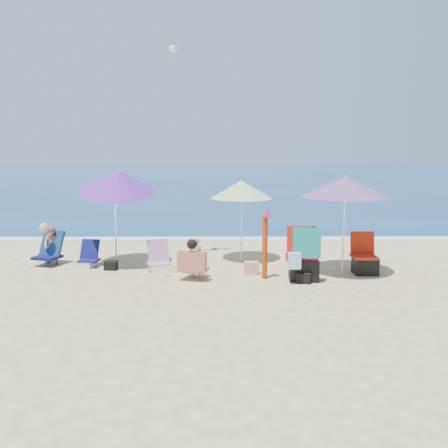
{
  "coord_description": "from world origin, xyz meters",
  "views": [
    {
      "loc": [
        -0.36,
        -9.31,
        2.67
      ],
      "look_at": [
        -0.3,
        1.0,
        1.1
      ],
      "focal_mm": 38.71,
      "sensor_mm": 36.0,
      "label": 1
    }
  ],
  "objects_px": {
    "umbrella_blue": "(117,181)",
    "umbrella_striped": "(241,190)",
    "chair_navy": "(86,260)",
    "person_center": "(194,259)",
    "umbrella_turquoise": "(345,187)",
    "seagull": "(173,49)",
    "person_left": "(51,245)",
    "chair_rainbow": "(160,263)",
    "camp_chair_right": "(303,261)",
    "camp_chair_left": "(365,261)",
    "furled_umbrella": "(265,240)"
  },
  "relations": [
    {
      "from": "umbrella_turquoise",
      "to": "furled_umbrella",
      "type": "distance_m",
      "value": 2.09
    },
    {
      "from": "chair_rainbow",
      "to": "person_left",
      "type": "xyz_separation_m",
      "value": [
        -2.65,
        0.66,
        0.29
      ]
    },
    {
      "from": "umbrella_turquoise",
      "to": "furled_umbrella",
      "type": "xyz_separation_m",
      "value": [
        -1.73,
        -0.44,
        -1.08
      ]
    },
    {
      "from": "chair_rainbow",
      "to": "camp_chair_right",
      "type": "bearing_deg",
      "value": -14.51
    },
    {
      "from": "chair_navy",
      "to": "camp_chair_left",
      "type": "distance_m",
      "value": 6.31
    },
    {
      "from": "seagull",
      "to": "umbrella_striped",
      "type": "bearing_deg",
      "value": -5.07
    },
    {
      "from": "seagull",
      "to": "person_left",
      "type": "bearing_deg",
      "value": -170.01
    },
    {
      "from": "umbrella_turquoise",
      "to": "seagull",
      "type": "xyz_separation_m",
      "value": [
        -3.76,
        1.44,
        3.11
      ]
    },
    {
      "from": "person_left",
      "to": "camp_chair_right",
      "type": "bearing_deg",
      "value": -14.24
    },
    {
      "from": "camp_chair_left",
      "to": "person_center",
      "type": "height_order",
      "value": "camp_chair_left"
    },
    {
      "from": "person_center",
      "to": "umbrella_blue",
      "type": "bearing_deg",
      "value": 146.11
    },
    {
      "from": "chair_rainbow",
      "to": "camp_chair_left",
      "type": "distance_m",
      "value": 4.51
    },
    {
      "from": "person_center",
      "to": "umbrella_turquoise",
      "type": "bearing_deg",
      "value": 7.58
    },
    {
      "from": "chair_navy",
      "to": "camp_chair_right",
      "type": "xyz_separation_m",
      "value": [
        4.84,
        -1.19,
        0.25
      ]
    },
    {
      "from": "chair_navy",
      "to": "seagull",
      "type": "relative_size",
      "value": 0.68
    },
    {
      "from": "umbrella_blue",
      "to": "furled_umbrella",
      "type": "height_order",
      "value": "umbrella_blue"
    },
    {
      "from": "camp_chair_left",
      "to": "person_left",
      "type": "height_order",
      "value": "person_left"
    },
    {
      "from": "person_left",
      "to": "seagull",
      "type": "relative_size",
      "value": 1.12
    },
    {
      "from": "furled_umbrella",
      "to": "seagull",
      "type": "bearing_deg",
      "value": 137.25
    },
    {
      "from": "umbrella_striped",
      "to": "seagull",
      "type": "height_order",
      "value": "seagull"
    },
    {
      "from": "umbrella_striped",
      "to": "person_center",
      "type": "relative_size",
      "value": 2.26
    },
    {
      "from": "camp_chair_left",
      "to": "seagull",
      "type": "relative_size",
      "value": 1.0
    },
    {
      "from": "umbrella_turquoise",
      "to": "umbrella_blue",
      "type": "xyz_separation_m",
      "value": [
        -5.03,
        0.8,
        0.08
      ]
    },
    {
      "from": "camp_chair_right",
      "to": "person_center",
      "type": "height_order",
      "value": "camp_chair_right"
    },
    {
      "from": "chair_navy",
      "to": "person_center",
      "type": "xyz_separation_m",
      "value": [
        2.57,
        -1.09,
        0.27
      ]
    },
    {
      "from": "chair_rainbow",
      "to": "person_center",
      "type": "relative_size",
      "value": 0.82
    },
    {
      "from": "camp_chair_right",
      "to": "person_center",
      "type": "relative_size",
      "value": 1.3
    },
    {
      "from": "umbrella_striped",
      "to": "camp_chair_left",
      "type": "bearing_deg",
      "value": -26.31
    },
    {
      "from": "umbrella_turquoise",
      "to": "person_center",
      "type": "xyz_separation_m",
      "value": [
        -3.21,
        -0.43,
        -1.48
      ]
    },
    {
      "from": "chair_rainbow",
      "to": "camp_chair_right",
      "type": "distance_m",
      "value": 3.18
    },
    {
      "from": "umbrella_turquoise",
      "to": "furled_umbrella",
      "type": "height_order",
      "value": "umbrella_turquoise"
    },
    {
      "from": "umbrella_blue",
      "to": "umbrella_striped",
      "type": "bearing_deg",
      "value": 10.0
    },
    {
      "from": "chair_navy",
      "to": "person_center",
      "type": "distance_m",
      "value": 2.81
    },
    {
      "from": "furled_umbrella",
      "to": "camp_chair_left",
      "type": "distance_m",
      "value": 2.32
    },
    {
      "from": "person_left",
      "to": "umbrella_turquoise",
      "type": "bearing_deg",
      "value": -7.94
    },
    {
      "from": "furled_umbrella",
      "to": "umbrella_striped",
      "type": "bearing_deg",
      "value": 104.03
    },
    {
      "from": "umbrella_turquoise",
      "to": "seagull",
      "type": "relative_size",
      "value": 2.39
    },
    {
      "from": "umbrella_striped",
      "to": "chair_rainbow",
      "type": "height_order",
      "value": "umbrella_striped"
    },
    {
      "from": "umbrella_turquoise",
      "to": "person_center",
      "type": "height_order",
      "value": "umbrella_turquoise"
    },
    {
      "from": "chair_navy",
      "to": "person_center",
      "type": "relative_size",
      "value": 0.69
    },
    {
      "from": "furled_umbrella",
      "to": "person_center",
      "type": "bearing_deg",
      "value": 179.67
    },
    {
      "from": "chair_navy",
      "to": "person_center",
      "type": "bearing_deg",
      "value": -23.01
    },
    {
      "from": "umbrella_striped",
      "to": "person_center",
      "type": "height_order",
      "value": "umbrella_striped"
    },
    {
      "from": "chair_rainbow",
      "to": "person_left",
      "type": "bearing_deg",
      "value": 166.08
    },
    {
      "from": "chair_rainbow",
      "to": "seagull",
      "type": "distance_m",
      "value": 4.98
    },
    {
      "from": "seagull",
      "to": "chair_navy",
      "type": "bearing_deg",
      "value": -158.99
    },
    {
      "from": "camp_chair_left",
      "to": "seagull",
      "type": "distance_m",
      "value": 6.53
    },
    {
      "from": "umbrella_turquoise",
      "to": "umbrella_striped",
      "type": "xyz_separation_m",
      "value": [
        -2.16,
        1.3,
        -0.16
      ]
    },
    {
      "from": "umbrella_blue",
      "to": "seagull",
      "type": "relative_size",
      "value": 2.67
    },
    {
      "from": "camp_chair_left",
      "to": "seagull",
      "type": "xyz_separation_m",
      "value": [
        -4.25,
        1.45,
        4.74
      ]
    }
  ]
}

